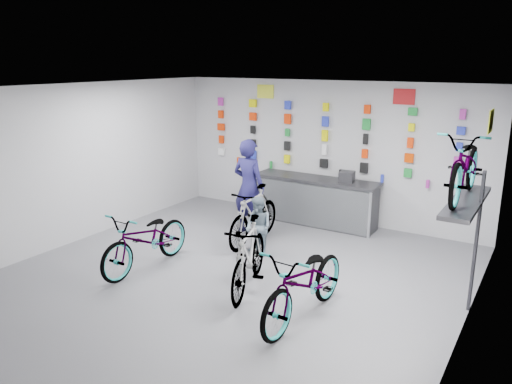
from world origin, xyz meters
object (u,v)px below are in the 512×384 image
Objects in this scene: clerk at (249,187)px; customer at (258,227)px; bike_center at (249,256)px; bike_right at (305,283)px; counter at (315,202)px; bike_left at (146,239)px; bike_service at (254,215)px.

customer is (0.79, -0.94, -0.42)m from clerk.
bike_right is (1.12, -0.37, -0.01)m from bike_center.
counter is 1.48× the size of bike_center.
clerk reaches higher than bike_left.
customer reaches higher than counter.
bike_left is at bearing -116.42° from bike_service.
customer reaches higher than bike_right.
bike_service is (0.88, 1.98, 0.03)m from bike_left.
bike_left is 1.90m from bike_center.
clerk reaches higher than bike_service.
bike_center is (1.89, 0.21, 0.03)m from bike_left.
bike_left is (-1.39, -3.65, 0.03)m from counter.
bike_center is at bearing -81.70° from counter.
clerk is 1.30m from customer.
bike_right is 1.06× the size of clerk.
bike_right is at bearing -66.88° from counter.
bike_service is 0.95× the size of clerk.
bike_service is at bearing 152.00° from customer.
bike_right is (3.01, -0.16, 0.02)m from bike_left.
bike_service is at bearing 102.48° from bike_center.
bike_left is at bearing -108.21° from customer.
bike_center is 1.38m from customer.
bike_service is (-2.13, 2.14, 0.01)m from bike_right.
customer is at bearing 133.56° from clerk.
customer is at bearing 48.56° from bike_left.
bike_service is at bearing 138.32° from bike_right.
bike_center is 1.00× the size of bike_service.
clerk is (0.51, 2.40, 0.45)m from bike_left.
clerk is at bearing 105.12° from bike_center.
clerk reaches higher than bike_center.
customer is (-0.09, -2.19, 0.05)m from counter.
bike_right is 3.61m from clerk.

